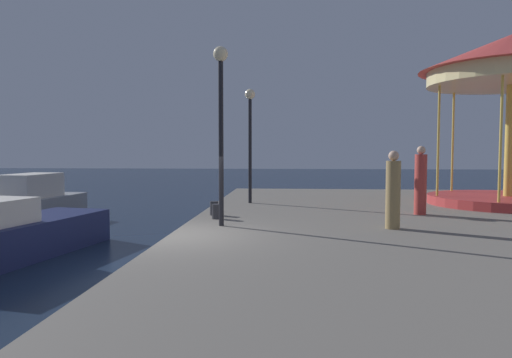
% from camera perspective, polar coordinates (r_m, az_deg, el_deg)
% --- Properties ---
extents(ground_plane, '(120.00, 120.00, 0.00)m').
position_cam_1_polar(ground_plane, '(10.54, -10.63, -11.05)').
color(ground_plane, '#162338').
extents(motorboat_grey, '(2.30, 5.65, 1.76)m').
position_cam_1_polar(motorboat_grey, '(19.79, -26.36, -2.67)').
color(motorboat_grey, gray).
rests_on(motorboat_grey, ground).
extents(motorboat_navy, '(2.83, 5.81, 1.51)m').
position_cam_1_polar(motorboat_navy, '(12.71, -28.45, -6.21)').
color(motorboat_navy, '#19214C').
rests_on(motorboat_navy, ground).
extents(carousel, '(6.00, 6.00, 5.76)m').
position_cam_1_polar(carousel, '(18.06, 29.07, 11.00)').
color(carousel, '#B23333').
rests_on(carousel, quay_dock).
extents(lamp_post_mid_promenade, '(0.36, 0.36, 4.35)m').
position_cam_1_polar(lamp_post_mid_promenade, '(11.31, -4.37, 9.23)').
color(lamp_post_mid_promenade, black).
rests_on(lamp_post_mid_promenade, quay_dock).
extents(lamp_post_far_end, '(0.36, 0.36, 4.01)m').
position_cam_1_polar(lamp_post_far_end, '(16.28, -0.75, 6.75)').
color(lamp_post_far_end, black).
rests_on(lamp_post_far_end, quay_dock).
extents(bollard_center, '(0.24, 0.24, 0.40)m').
position_cam_1_polar(bollard_center, '(13.26, -5.20, -3.62)').
color(bollard_center, '#2D2D33').
rests_on(bollard_center, quay_dock).
extents(bollard_north, '(0.24, 0.24, 0.40)m').
position_cam_1_polar(bollard_north, '(12.54, -4.93, -4.02)').
color(bollard_north, '#2D2D33').
rests_on(bollard_north, quay_dock).
extents(person_near_carousel, '(0.34, 0.34, 1.98)m').
position_cam_1_polar(person_near_carousel, '(14.10, 19.70, -0.39)').
color(person_near_carousel, '#B23833').
rests_on(person_near_carousel, quay_dock).
extents(person_far_corner, '(0.34, 0.34, 1.84)m').
position_cam_1_polar(person_far_corner, '(11.31, 16.60, -1.57)').
color(person_far_corner, '#937A4C').
rests_on(person_far_corner, quay_dock).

